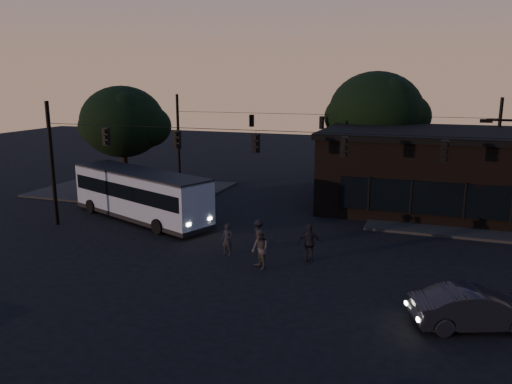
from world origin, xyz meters
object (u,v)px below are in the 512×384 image
(building, at_px, (438,170))
(pedestrian_b, at_px, (260,249))
(car, at_px, (476,308))
(bus, at_px, (140,192))
(pedestrian_d, at_px, (259,234))
(pedestrian_a, at_px, (227,240))
(pedestrian_c, at_px, (310,243))

(building, bearing_deg, pedestrian_b, -117.66)
(car, bearing_deg, bus, 45.48)
(bus, xyz_separation_m, pedestrian_d, (8.88, -2.68, -1.00))
(building, bearing_deg, pedestrian_a, -126.00)
(car, relative_size, pedestrian_a, 2.72)
(building, distance_m, pedestrian_c, 14.51)
(bus, bearing_deg, pedestrian_d, 5.31)
(bus, bearing_deg, car, -1.82)
(building, relative_size, pedestrian_c, 8.13)
(building, relative_size, car, 3.44)
(pedestrian_d, bearing_deg, pedestrian_c, -159.47)
(bus, height_order, pedestrian_a, bus)
(building, distance_m, car, 17.91)
(pedestrian_b, bearing_deg, pedestrian_d, 152.67)
(building, height_order, pedestrian_a, building)
(building, bearing_deg, pedestrian_c, -113.81)
(car, bearing_deg, pedestrian_c, 36.81)
(pedestrian_a, bearing_deg, car, -14.09)
(pedestrian_b, xyz_separation_m, pedestrian_d, (-1.04, 2.88, -0.18))
(car, distance_m, pedestrian_c, 8.48)
(building, height_order, pedestrian_d, building)
(pedestrian_b, bearing_deg, pedestrian_c, 83.18)
(bus, xyz_separation_m, pedestrian_b, (9.92, -5.56, -0.82))
(building, xyz_separation_m, pedestrian_c, (-5.82, -13.18, -1.76))
(bus, bearing_deg, pedestrian_a, -7.28)
(pedestrian_c, distance_m, pedestrian_d, 3.25)
(pedestrian_a, xyz_separation_m, pedestrian_b, (2.15, -1.18, 0.12))
(building, distance_m, pedestrian_a, 17.01)
(pedestrian_a, relative_size, pedestrian_c, 0.87)
(building, bearing_deg, car, -85.74)
(pedestrian_c, relative_size, pedestrian_d, 1.25)
(bus, relative_size, car, 2.52)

